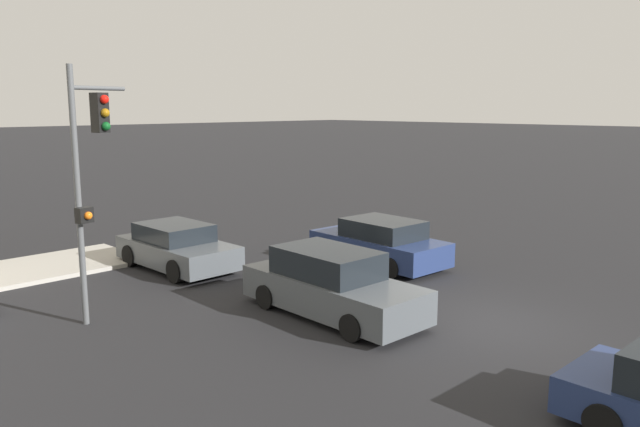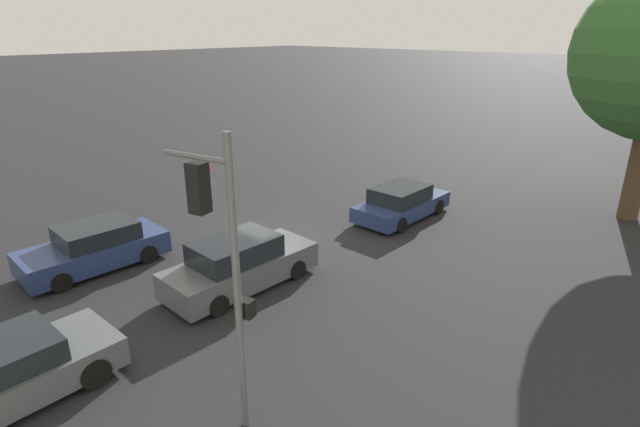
{
  "view_description": "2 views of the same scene",
  "coord_description": "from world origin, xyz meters",
  "px_view_note": "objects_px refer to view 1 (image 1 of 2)",
  "views": [
    {
      "loc": [
        -7.05,
        12.49,
        4.97
      ],
      "look_at": [
        3.52,
        1.96,
        2.39
      ],
      "focal_mm": 35.0,
      "sensor_mm": 36.0,
      "label": 1
    },
    {
      "loc": [
        11.35,
        12.94,
        7.41
      ],
      "look_at": [
        1.53,
        4.12,
        2.47
      ],
      "focal_mm": 28.0,
      "sensor_mm": 36.0,
      "label": 2
    }
  ],
  "objects_px": {
    "traffic_signal": "(89,161)",
    "crossing_car_2": "(331,285)",
    "crossing_car_3": "(177,247)",
    "crossing_car_1": "(380,243)"
  },
  "relations": [
    {
      "from": "traffic_signal",
      "to": "crossing_car_3",
      "type": "relative_size",
      "value": 1.39
    },
    {
      "from": "crossing_car_1",
      "to": "crossing_car_3",
      "type": "bearing_deg",
      "value": 52.79
    },
    {
      "from": "crossing_car_1",
      "to": "crossing_car_2",
      "type": "xyz_separation_m",
      "value": [
        -2.3,
        4.57,
        0.05
      ]
    },
    {
      "from": "traffic_signal",
      "to": "crossing_car_2",
      "type": "xyz_separation_m",
      "value": [
        -3.59,
        -4.14,
        -3.01
      ]
    },
    {
      "from": "traffic_signal",
      "to": "crossing_car_2",
      "type": "distance_m",
      "value": 6.26
    },
    {
      "from": "crossing_car_1",
      "to": "crossing_car_3",
      "type": "height_order",
      "value": "crossing_car_1"
    },
    {
      "from": "crossing_car_1",
      "to": "crossing_car_3",
      "type": "distance_m",
      "value": 6.32
    },
    {
      "from": "crossing_car_3",
      "to": "crossing_car_1",
      "type": "bearing_deg",
      "value": 49.74
    },
    {
      "from": "crossing_car_2",
      "to": "crossing_car_3",
      "type": "xyz_separation_m",
      "value": [
        6.38,
        0.26,
        -0.07
      ]
    },
    {
      "from": "crossing_car_2",
      "to": "crossing_car_3",
      "type": "relative_size",
      "value": 1.15
    }
  ]
}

